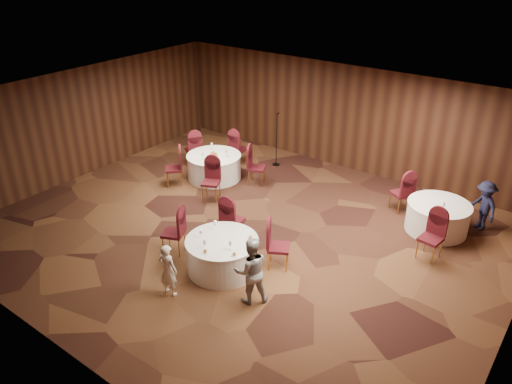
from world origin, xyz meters
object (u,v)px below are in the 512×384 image
Objects in this scene: mic_stand at (276,150)px; man_c at (484,206)px; table_main at (222,254)px; woman_a at (168,270)px; table_left at (214,166)px; table_right at (437,217)px; woman_b at (251,271)px.

mic_stand reaches higher than man_c.
mic_stand is at bearing 112.76° from table_main.
table_left is at bearing -63.14° from woman_a.
table_main is at bearing -108.42° from woman_a.
table_main is at bearing -126.20° from table_right.
mic_stand is (-5.43, 0.94, 0.14)m from table_right.
woman_a is at bearing -104.04° from table_main.
man_c reaches higher than woman_a.
table_main and table_right have the same top height.
woman_b is at bearing -42.05° from table_left.
woman_b is 1.11× the size of man_c.
man_c is (2.91, 5.58, -0.07)m from woman_b.
mic_stand is (-2.23, 5.32, 0.14)m from table_main.
mic_stand reaches higher than table_right.
mic_stand reaches higher than woman_a.
man_c reaches higher than table_right.
table_left is 5.81m from woman_b.
woman_a is 7.75m from man_c.
mic_stand reaches higher than table_left.
mic_stand is 6.28m from man_c.
mic_stand is 1.48× the size of woman_a.
man_c reaches higher than table_left.
mic_stand is (0.94, 1.91, 0.14)m from table_left.
table_right is at bearing -9.84° from mic_stand.
table_main is 0.92× the size of mic_stand.
woman_b is at bearing -113.11° from table_right.
man_c is (0.84, 0.73, 0.27)m from table_right.
table_main is 1.04× the size of table_right.
table_left and table_right have the same top height.
table_right is 5.28m from woman_b.
mic_stand reaches higher than woman_b.
man_c is at bearing -165.22° from woman_b.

